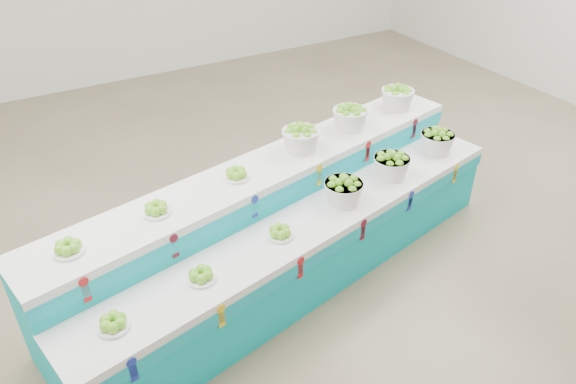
% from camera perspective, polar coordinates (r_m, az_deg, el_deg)
% --- Properties ---
extents(ground, '(10.00, 10.00, 0.00)m').
position_cam_1_polar(ground, '(5.82, 3.19, -2.98)').
color(ground, '#70614A').
rests_on(ground, ground).
extents(display_stand, '(4.61, 2.05, 1.02)m').
position_cam_1_polar(display_stand, '(4.89, 0.00, -3.53)').
color(display_stand, '#0AAFBB').
rests_on(display_stand, ground).
extents(plate_lower_left, '(0.26, 0.26, 0.10)m').
position_cam_1_polar(plate_lower_left, '(3.84, -17.91, -12.87)').
color(plate_lower_left, white).
rests_on(plate_lower_left, display_stand).
extents(plate_lower_mid, '(0.26, 0.26, 0.10)m').
position_cam_1_polar(plate_lower_mid, '(4.04, -9.13, -8.54)').
color(plate_lower_mid, white).
rests_on(plate_lower_mid, display_stand).
extents(plate_lower_right, '(0.26, 0.26, 0.10)m').
position_cam_1_polar(plate_lower_right, '(4.39, -0.84, -4.17)').
color(plate_lower_right, white).
rests_on(plate_lower_right, display_stand).
extents(basket_lower_left, '(0.41, 0.41, 0.25)m').
position_cam_1_polar(basket_lower_left, '(4.77, 5.84, 0.17)').
color(basket_lower_left, silver).
rests_on(basket_lower_left, display_stand).
extents(basket_lower_mid, '(0.41, 0.41, 0.25)m').
position_cam_1_polar(basket_lower_mid, '(5.21, 10.80, 2.81)').
color(basket_lower_mid, silver).
rests_on(basket_lower_mid, display_stand).
extents(basket_lower_right, '(0.41, 0.41, 0.25)m').
position_cam_1_polar(basket_lower_right, '(5.75, 15.39, 5.23)').
color(basket_lower_right, silver).
rests_on(basket_lower_right, display_stand).
extents(plate_upper_left, '(0.26, 0.26, 0.10)m').
position_cam_1_polar(plate_upper_left, '(4.05, -22.12, -5.35)').
color(plate_upper_left, white).
rests_on(plate_upper_left, display_stand).
extents(plate_upper_mid, '(0.26, 0.26, 0.10)m').
position_cam_1_polar(plate_upper_mid, '(4.25, -13.67, -1.66)').
color(plate_upper_mid, white).
rests_on(plate_upper_mid, display_stand).
extents(plate_upper_right, '(0.26, 0.26, 0.10)m').
position_cam_1_polar(plate_upper_right, '(4.58, -5.44, 1.98)').
color(plate_upper_right, white).
rests_on(plate_upper_right, display_stand).
extents(basket_upper_left, '(0.41, 0.41, 0.25)m').
position_cam_1_polar(basket_upper_left, '(4.95, 1.35, 5.69)').
color(basket_upper_left, silver).
rests_on(basket_upper_left, display_stand).
extents(basket_upper_mid, '(0.41, 0.41, 0.25)m').
position_cam_1_polar(basket_upper_mid, '(5.38, 6.53, 7.83)').
color(basket_upper_mid, silver).
rests_on(basket_upper_mid, display_stand).
extents(basket_upper_right, '(0.41, 0.41, 0.25)m').
position_cam_1_polar(basket_upper_right, '(5.90, 11.41, 9.77)').
color(basket_upper_right, silver).
rests_on(basket_upper_right, display_stand).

